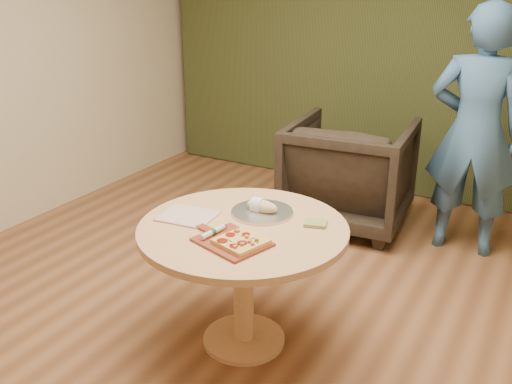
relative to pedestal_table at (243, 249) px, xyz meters
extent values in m
cube|color=#8E5B39|center=(-0.04, -0.03, -0.62)|extent=(5.00, 6.00, 0.02)
cube|color=beige|center=(-0.04, 2.98, 0.79)|extent=(5.00, 0.02, 2.80)
cube|color=#2D3418|center=(-0.04, 2.87, 0.79)|extent=(4.80, 0.14, 2.78)
cylinder|color=tan|center=(0.00, 0.00, -0.59)|extent=(0.48, 0.48, 0.03)
cylinder|color=tan|center=(0.00, 0.00, -0.25)|extent=(0.12, 0.12, 0.68)
cylinder|color=tan|center=(0.00, 0.00, 0.12)|extent=(1.15, 1.15, 0.04)
cube|color=maroon|center=(0.06, -0.21, 0.15)|extent=(0.42, 0.37, 0.01)
cube|color=maroon|center=(-0.15, -0.14, 0.15)|extent=(0.11, 0.08, 0.01)
cube|color=#E9B85A|center=(0.11, -0.21, 0.17)|extent=(0.27, 0.27, 0.02)
cylinder|color=maroon|center=(0.11, -0.15, 0.18)|extent=(0.04, 0.04, 0.00)
cylinder|color=maroon|center=(0.04, -0.19, 0.18)|extent=(0.05, 0.05, 0.00)
cylinder|color=maroon|center=(0.12, -0.29, 0.18)|extent=(0.05, 0.05, 0.00)
cylinder|color=maroon|center=(0.04, -0.27, 0.18)|extent=(0.06, 0.06, 0.00)
cylinder|color=maroon|center=(0.14, -0.24, 0.18)|extent=(0.05, 0.05, 0.00)
cube|color=#B77944|center=(0.14, -0.31, 0.18)|extent=(0.02, 0.02, 0.01)
cube|color=#B77944|center=(0.05, -0.15, 0.18)|extent=(0.02, 0.02, 0.01)
cube|color=#B77944|center=(0.17, -0.22, 0.18)|extent=(0.02, 0.02, 0.01)
cube|color=#B77944|center=(0.15, -0.27, 0.18)|extent=(0.02, 0.02, 0.01)
cube|color=#B77944|center=(0.13, -0.18, 0.18)|extent=(0.02, 0.02, 0.01)
cube|color=#B77944|center=(0.19, -0.19, 0.18)|extent=(0.03, 0.03, 0.01)
cube|color=#B77944|center=(0.20, -0.24, 0.18)|extent=(0.02, 0.02, 0.01)
cube|color=#357E24|center=(0.06, -0.14, 0.18)|extent=(0.01, 0.01, 0.00)
cube|color=#357E24|center=(0.19, -0.20, 0.18)|extent=(0.01, 0.01, 0.00)
cube|color=#357E24|center=(0.10, -0.18, 0.18)|extent=(0.01, 0.01, 0.00)
cube|color=#357E24|center=(0.04, -0.18, 0.18)|extent=(0.01, 0.01, 0.00)
cube|color=#357E24|center=(0.20, -0.21, 0.18)|extent=(0.01, 0.01, 0.00)
cube|color=#945067|center=(0.11, -0.29, 0.18)|extent=(0.03, 0.01, 0.00)
cube|color=#945067|center=(0.16, -0.18, 0.18)|extent=(0.02, 0.03, 0.00)
cube|color=#945067|center=(0.05, -0.15, 0.18)|extent=(0.02, 0.03, 0.00)
cube|color=#945067|center=(0.07, -0.25, 0.18)|extent=(0.03, 0.02, 0.00)
cylinder|color=silver|center=(-0.06, -0.20, 0.17)|extent=(0.05, 0.17, 0.03)
cylinder|color=#194C26|center=(-0.06, -0.20, 0.17)|extent=(0.04, 0.03, 0.03)
cube|color=silver|center=(-0.05, -0.11, 0.17)|extent=(0.02, 0.04, 0.00)
cube|color=white|center=(-0.33, -0.05, 0.15)|extent=(0.33, 0.28, 0.01)
cylinder|color=silver|center=(0.01, 0.20, 0.14)|extent=(0.35, 0.35, 0.01)
cylinder|color=silver|center=(0.01, 0.20, 0.15)|extent=(0.36, 0.36, 0.02)
ellipsoid|color=#D9C084|center=(0.01, 0.20, 0.18)|extent=(0.19, 0.08, 0.07)
cylinder|color=silver|center=(-0.02, 0.20, 0.18)|extent=(0.06, 0.09, 0.09)
cube|color=olive|center=(0.34, 0.21, 0.15)|extent=(0.14, 0.13, 0.02)
imported|color=black|center=(-0.09, 1.90, -0.11)|extent=(1.05, 0.99, 0.99)
imported|color=#37628F|center=(0.85, 1.89, 0.33)|extent=(0.72, 0.50, 1.87)
camera|label=1|loc=(1.45, -2.41, 1.45)|focal=40.00mm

